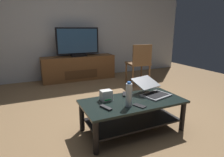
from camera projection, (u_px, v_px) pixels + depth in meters
The scene contains 12 objects.
ground_plane at pixel (115, 119), 2.58m from camera, with size 7.68×7.68×0.00m, color olive.
back_wall at pixel (69, 20), 4.50m from camera, with size 6.40×0.12×2.80m, color silver.
coffee_table at pixel (133, 110), 2.25m from camera, with size 1.20×0.59×0.38m.
media_cabinet at pixel (79, 68), 4.54m from camera, with size 1.71×0.44×0.57m.
television at pixel (78, 43), 4.37m from camera, with size 0.99×0.20×0.66m.
dining_chair at pixel (139, 62), 4.03m from camera, with size 0.49×0.49×0.88m.
laptop at pixel (152, 90), 2.40m from camera, with size 0.42×0.49×0.19m.
router_box at pixel (106, 95), 2.21m from camera, with size 0.13×0.10×0.12m.
water_bottle_near at pixel (129, 95), 2.02m from camera, with size 0.07×0.07×0.27m.
cell_phone at pixel (139, 106), 2.05m from camera, with size 0.07×0.14×0.01m, color black.
tv_remote at pixel (125, 94), 2.40m from camera, with size 0.04×0.16×0.02m, color black.
soundbar_remote at pixel (106, 108), 1.99m from camera, with size 0.04×0.16×0.02m, color #2D2D30.
Camera 1 is at (-1.02, -2.12, 1.20)m, focal length 30.33 mm.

